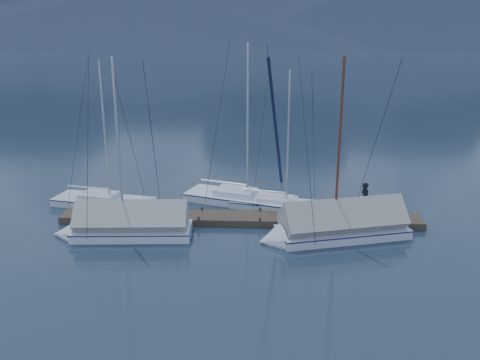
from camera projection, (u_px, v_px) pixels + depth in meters
The scene contains 9 objects.
ground at pixel (238, 238), 23.60m from camera, with size 1000.00×1000.00×0.00m, color #152231.
dock at pixel (240, 220), 25.48m from camera, with size 18.00×1.50×0.54m.
mooring_posts at pixel (230, 215), 25.43m from camera, with size 15.12×1.52×0.35m.
sailboat_open_left at pixel (118, 204), 27.58m from camera, with size 6.72×3.21×8.57m.
sailboat_open_mid at pixel (256, 202), 27.87m from camera, with size 7.46×4.28×9.51m.
sailboat_open_right at pixel (294, 208), 27.09m from camera, with size 6.36×3.22×8.10m.
sailboat_covered_near at pixel (331, 228), 23.50m from camera, with size 7.36×3.92×9.15m.
sailboat_covered_far at pixel (121, 227), 23.68m from camera, with size 6.54×2.74×9.02m.
person at pixel (365, 199), 25.21m from camera, with size 0.62×0.41×1.71m, color black.
Camera 1 is at (1.15, -21.76, 9.45)m, focal length 38.00 mm.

